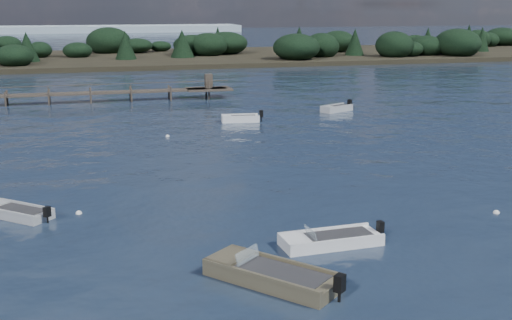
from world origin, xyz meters
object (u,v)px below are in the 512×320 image
object	(u,v)px
dinghy_mid_grey	(17,214)
dinghy_near_olive	(272,278)
tender_far_grey_b	(337,110)
dinghy_mid_white_a	(330,242)
tender_far_white	(240,120)

from	to	relation	value
dinghy_mid_grey	dinghy_near_olive	size ratio (longest dim) A/B	0.72
tender_far_grey_b	dinghy_near_olive	distance (m)	40.65
dinghy_mid_grey	dinghy_mid_white_a	world-z (taller)	dinghy_mid_white_a
tender_far_white	dinghy_near_olive	world-z (taller)	dinghy_near_olive
dinghy_near_olive	dinghy_mid_white_a	bearing A→B (deg)	40.42
tender_far_grey_b	dinghy_near_olive	bearing A→B (deg)	-115.50
tender_far_grey_b	dinghy_mid_white_a	size ratio (longest dim) A/B	0.78
dinghy_mid_grey	dinghy_mid_white_a	bearing A→B (deg)	-29.36
tender_far_grey_b	dinghy_near_olive	size ratio (longest dim) A/B	0.71
tender_far_grey_b	tender_far_white	xyz separation A→B (m)	(-10.54, -3.12, -0.00)
tender_far_grey_b	tender_far_white	size ratio (longest dim) A/B	0.99
dinghy_mid_grey	tender_far_grey_b	world-z (taller)	tender_far_grey_b
dinghy_mid_grey	tender_far_white	xyz separation A→B (m)	(17.04, 22.81, 0.04)
tender_far_white	dinghy_mid_white_a	bearing A→B (deg)	-96.29
dinghy_mid_grey	dinghy_mid_white_a	distance (m)	15.70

